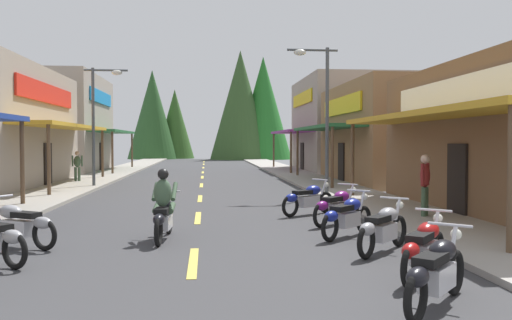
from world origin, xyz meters
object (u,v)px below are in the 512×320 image
streetlamp_left (100,109)px  motorcycle_parked_right_5 (308,198)px  rider_cruising_lead (164,210)px  streetlamp_right (320,99)px  motorcycle_parked_right_1 (424,247)px  motorcycle_parked_right_3 (347,216)px  motorcycle_parked_right_4 (337,206)px  pedestrian_by_shop (77,165)px  motorcycle_parked_right_2 (383,228)px  pedestrian_browsing (425,182)px  motorcycle_parked_right_0 (436,271)px  motorcycle_parked_left_2 (19,224)px

streetlamp_left → motorcycle_parked_right_5: 13.12m
rider_cruising_lead → streetlamp_right: bearing=-26.9°
motorcycle_parked_right_1 → streetlamp_right: bearing=34.2°
streetlamp_right → motorcycle_parked_right_3: 9.65m
motorcycle_parked_right_4 → pedestrian_by_shop: 17.89m
streetlamp_left → motorcycle_parked_right_2: streetlamp_left is taller
streetlamp_left → pedestrian_by_shop: 4.37m
motorcycle_parked_right_2 → rider_cruising_lead: rider_cruising_lead is taller
pedestrian_by_shop → pedestrian_browsing: size_ratio=0.92×
motorcycle_parked_right_0 → motorcycle_parked_right_3: 5.13m
streetlamp_right → motorcycle_parked_right_1: bearing=-94.7°
streetlamp_left → motorcycle_parked_left_2: streetlamp_left is taller
motorcycle_parked_right_1 → pedestrian_by_shop: pedestrian_by_shop is taller
motorcycle_parked_left_2 → pedestrian_by_shop: (-2.87, 17.15, 0.48)m
motorcycle_parked_right_5 → motorcycle_parked_right_3: bearing=-122.9°
streetlamp_right → motorcycle_parked_left_2: (-8.25, -9.47, -3.34)m
streetlamp_left → motorcycle_parked_right_3: (8.06, -13.69, -3.19)m
motorcycle_parked_right_3 → motorcycle_parked_right_5: same height
streetlamp_left → rider_cruising_lead: (3.99, -13.65, -3.02)m
motorcycle_parked_right_0 → motorcycle_parked_left_2: (-6.73, 4.62, 0.00)m
pedestrian_by_shop → motorcycle_parked_right_4: bearing=-143.1°
motorcycle_parked_right_4 → rider_cruising_lead: rider_cruising_lead is taller
streetlamp_left → motorcycle_parked_right_2: bearing=-61.6°
motorcycle_parked_left_2 → pedestrian_browsing: pedestrian_browsing is taller
motorcycle_parked_right_5 → streetlamp_left: bearing=92.5°
motorcycle_parked_right_5 → rider_cruising_lead: rider_cruising_lead is taller
streetlamp_left → pedestrian_browsing: 15.92m
streetlamp_right → rider_cruising_lead: (-5.38, -8.92, -3.17)m
motorcycle_parked_right_5 → pedestrian_by_shop: 16.14m
motorcycle_parked_right_2 → motorcycle_parked_left_2: size_ratio=0.87×
streetlamp_left → motorcycle_parked_right_4: size_ratio=3.43×
pedestrian_browsing → motorcycle_parked_right_4: bearing=-128.3°
motorcycle_parked_right_0 → pedestrian_by_shop: bearing=66.3°
motorcycle_parked_right_0 → motorcycle_parked_right_5: size_ratio=0.92×
pedestrian_by_shop → rider_cruising_lead: bearing=-158.2°
motorcycle_parked_right_4 → pedestrian_by_shop: pedestrian_by_shop is taller
motorcycle_parked_right_5 → motorcycle_parked_right_4: bearing=-113.5°
motorcycle_parked_right_2 → motorcycle_parked_right_4: size_ratio=1.00×
streetlamp_right → motorcycle_parked_right_4: bearing=-98.6°
motorcycle_parked_left_2 → rider_cruising_lead: rider_cruising_lead is taller
motorcycle_parked_right_2 → motorcycle_parked_right_4: same height
motorcycle_parked_right_3 → motorcycle_parked_right_4: (0.22, 1.84, 0.00)m
streetlamp_left → streetlamp_right: size_ratio=0.95×
streetlamp_left → motorcycle_parked_right_3: size_ratio=3.52×
motorcycle_parked_right_3 → motorcycle_parked_right_5: size_ratio=0.88×
streetlamp_right → motorcycle_parked_right_2: (-1.05, -10.66, -3.34)m
streetlamp_right → motorcycle_parked_right_0: 14.55m
motorcycle_parked_right_3 → rider_cruising_lead: (-4.08, 0.04, 0.17)m
motorcycle_parked_right_4 → motorcycle_parked_right_1: bearing=-133.0°
motorcycle_parked_right_0 → motorcycle_parked_right_5: same height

